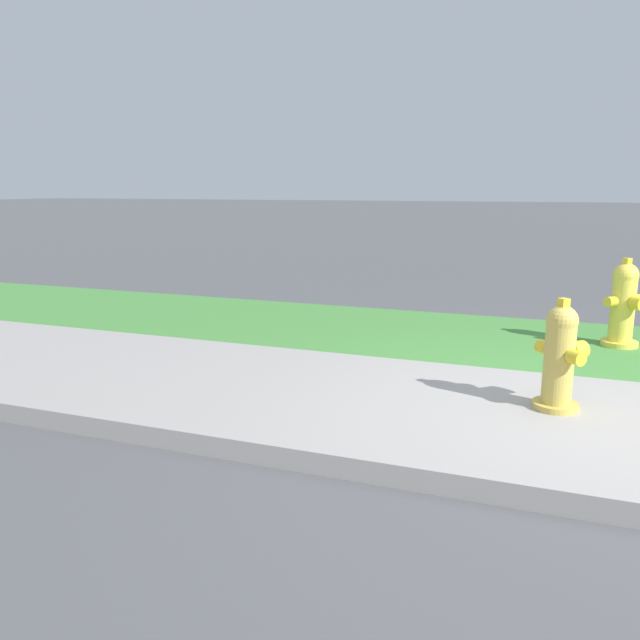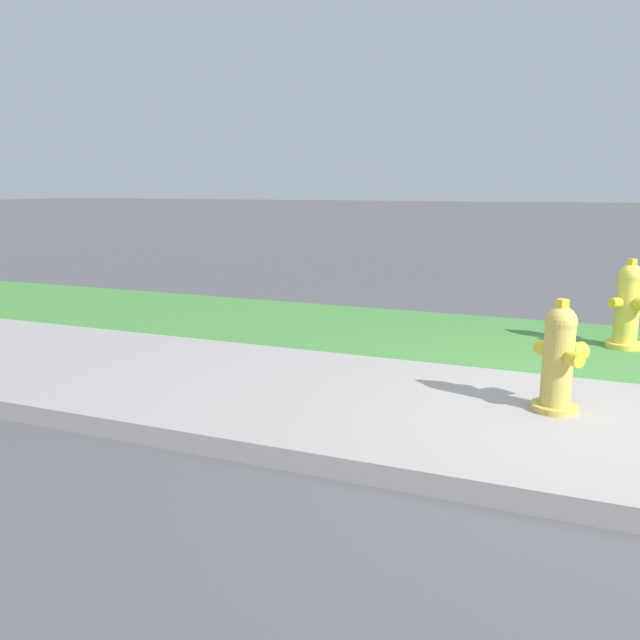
# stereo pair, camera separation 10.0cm
# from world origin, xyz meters

# --- Properties ---
(ground_plane) EXTENTS (120.00, 120.00, 0.00)m
(ground_plane) POSITION_xyz_m (0.00, 0.00, 0.00)
(ground_plane) COLOR #515154
(sidewalk_pavement) EXTENTS (18.00, 2.06, 0.01)m
(sidewalk_pavement) POSITION_xyz_m (0.00, 0.00, 0.01)
(sidewalk_pavement) COLOR #9E9993
(sidewalk_pavement) RESTS_ON ground
(grass_verge) EXTENTS (18.00, 2.10, 0.01)m
(grass_verge) POSITION_xyz_m (0.00, 2.08, 0.00)
(grass_verge) COLOR #47893D
(grass_verge) RESTS_ON ground
(fire_hydrant_far_end) EXTENTS (0.34, 0.34, 0.73)m
(fire_hydrant_far_end) POSITION_xyz_m (-0.46, 0.23, 0.35)
(fire_hydrant_far_end) COLOR gold
(fire_hydrant_far_end) RESTS_ON ground
(fire_hydrant_across_street) EXTENTS (0.35, 0.35, 0.80)m
(fire_hydrant_across_street) POSITION_xyz_m (0.08, 2.19, 0.39)
(fire_hydrant_across_street) COLOR yellow
(fire_hydrant_across_street) RESTS_ON ground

